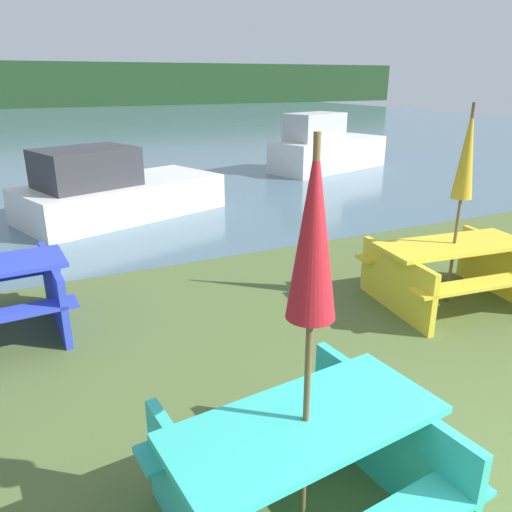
% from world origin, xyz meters
% --- Properties ---
extents(water, '(60.00, 50.00, 0.00)m').
position_xyz_m(water, '(0.00, 30.68, -0.00)').
color(water, slate).
rests_on(water, ground_plane).
extents(far_treeline, '(80.00, 1.60, 4.00)m').
position_xyz_m(far_treeline, '(0.00, 50.68, 2.00)').
color(far_treeline, '#1E3D1E').
rests_on(far_treeline, water).
extents(picnic_table_teal, '(1.71, 1.53, 0.76)m').
position_xyz_m(picnic_table_teal, '(-1.16, 1.06, 0.45)').
color(picnic_table_teal, '#33B7A8').
rests_on(picnic_table_teal, ground_plane).
extents(picnic_table_yellow, '(1.93, 1.58, 0.74)m').
position_xyz_m(picnic_table_yellow, '(2.05, 3.05, 0.45)').
color(picnic_table_yellow, yellow).
rests_on(picnic_table_yellow, ground_plane).
extents(umbrella_crimson, '(0.26, 0.26, 2.31)m').
position_xyz_m(umbrella_crimson, '(-1.16, 1.06, 1.82)').
color(umbrella_crimson, brown).
rests_on(umbrella_crimson, ground_plane).
extents(umbrella_gold, '(0.23, 0.23, 2.30)m').
position_xyz_m(umbrella_gold, '(2.05, 3.05, 1.75)').
color(umbrella_gold, brown).
rests_on(umbrella_gold, ground_plane).
extents(boat, '(4.13, 2.89, 1.36)m').
position_xyz_m(boat, '(-0.76, 8.76, 0.50)').
color(boat, silver).
rests_on(boat, water).
extents(boat_second, '(3.94, 2.39, 1.63)m').
position_xyz_m(boat_second, '(5.81, 11.45, 0.61)').
color(boat_second, silver).
rests_on(boat_second, water).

